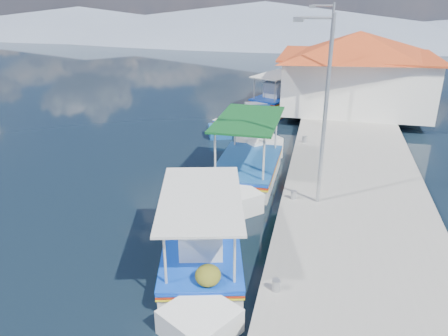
# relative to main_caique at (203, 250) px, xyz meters

# --- Properties ---
(ground) EXTENTS (160.00, 160.00, 0.00)m
(ground) POSITION_rel_main_caique_xyz_m (-1.63, 1.67, -0.46)
(ground) COLOR black
(ground) RESTS_ON ground
(quay) EXTENTS (5.00, 44.00, 0.50)m
(quay) POSITION_rel_main_caique_xyz_m (4.27, 7.67, -0.21)
(quay) COLOR gray
(quay) RESTS_ON ground
(bollards) EXTENTS (0.20, 17.20, 0.30)m
(bollards) POSITION_rel_main_caique_xyz_m (2.17, 6.92, 0.19)
(bollards) COLOR #A5A8AD
(bollards) RESTS_ON quay
(main_caique) EXTENTS (3.27, 6.97, 2.37)m
(main_caique) POSITION_rel_main_caique_xyz_m (0.00, 0.00, 0.00)
(main_caique) COLOR white
(main_caique) RESTS_ON ground
(caique_green_canopy) EXTENTS (2.33, 7.59, 2.84)m
(caique_green_canopy) POSITION_rel_main_caique_xyz_m (0.15, 6.09, -0.03)
(caique_green_canopy) COLOR white
(caique_green_canopy) RESTS_ON ground
(caique_blue_hull) EXTENTS (3.07, 5.02, 0.98)m
(caique_blue_hull) POSITION_rel_main_caique_xyz_m (-1.43, 12.92, -0.19)
(caique_blue_hull) COLOR #174B8D
(caique_blue_hull) RESTS_ON ground
(caique_far) EXTENTS (3.52, 5.96, 2.27)m
(caique_far) POSITION_rel_main_caique_xyz_m (-0.15, 18.08, -0.04)
(caique_far) COLOR white
(caique_far) RESTS_ON ground
(harbor_building) EXTENTS (10.49, 10.49, 4.40)m
(harbor_building) POSITION_rel_main_caique_xyz_m (4.56, 16.67, 2.32)
(harbor_building) COLOR white
(harbor_building) RESTS_ON quay
(lamp_post_near) EXTENTS (1.21, 0.14, 6.00)m
(lamp_post_near) POSITION_rel_main_caique_xyz_m (2.87, 3.67, 3.39)
(lamp_post_near) COLOR #A5A8AD
(lamp_post_near) RESTS_ON quay
(lamp_post_far) EXTENTS (1.21, 0.14, 6.00)m
(lamp_post_far) POSITION_rel_main_caique_xyz_m (2.87, 12.67, 3.39)
(lamp_post_far) COLOR #A5A8AD
(lamp_post_far) RESTS_ON quay
(mountain_ridge) EXTENTS (171.40, 96.00, 5.50)m
(mountain_ridge) POSITION_rel_main_caique_xyz_m (4.91, 57.67, 1.58)
(mountain_ridge) COLOR gray
(mountain_ridge) RESTS_ON ground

